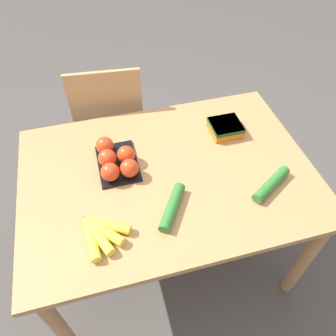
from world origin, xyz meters
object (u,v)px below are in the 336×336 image
at_px(tomato_pack, 116,160).
at_px(carrot_bag, 225,127).
at_px(cucumber_near, 172,207).
at_px(chair, 112,126).
at_px(cucumber_far, 271,184).
at_px(banana_bunch, 100,232).

xyz_separation_m(tomato_pack, carrot_bag, (0.56, 0.09, -0.01)).
distance_m(carrot_bag, cucumber_near, 0.54).
bearing_deg(chair, tomato_pack, 92.75).
bearing_deg(tomato_pack, cucumber_far, -25.19).
relative_size(carrot_bag, cucumber_far, 0.69).
bearing_deg(cucumber_far, banana_bunch, -176.68).
xyz_separation_m(banana_bunch, cucumber_near, (0.29, 0.04, 0.00)).
xyz_separation_m(cucumber_near, cucumber_far, (0.44, 0.00, 0.00)).
height_order(chair, tomato_pack, chair).
bearing_deg(chair, cucumber_near, 105.49).
bearing_deg(tomato_pack, banana_bunch, -109.22).
distance_m(tomato_pack, cucumber_near, 0.34).
xyz_separation_m(tomato_pack, cucumber_near, (0.18, -0.29, -0.02)).
xyz_separation_m(tomato_pack, cucumber_far, (0.62, -0.29, -0.02)).
relative_size(chair, carrot_bag, 6.38).
xyz_separation_m(chair, tomato_pack, (-0.03, -0.57, 0.29)).
bearing_deg(cucumber_far, tomato_pack, 154.81).
bearing_deg(banana_bunch, tomato_pack, 70.78).
distance_m(banana_bunch, carrot_bag, 0.80).
bearing_deg(banana_bunch, cucumber_near, 7.53).
bearing_deg(carrot_bag, cucumber_far, -81.46).
bearing_deg(cucumber_near, chair, 99.85).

